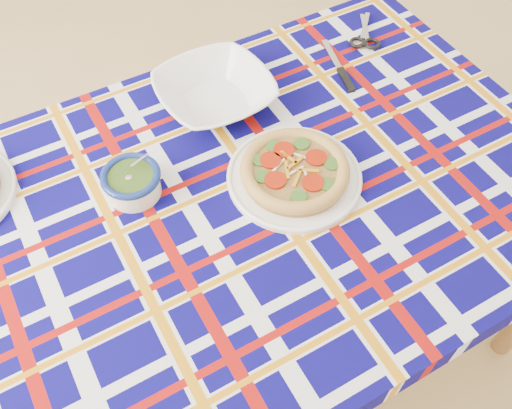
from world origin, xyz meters
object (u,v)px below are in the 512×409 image
object	(u,v)px
dining_table	(232,224)
main_focaccia_plate	(295,170)
pesto_bowl	(132,181)
serving_bowl	(215,93)

from	to	relation	value
dining_table	main_focaccia_plate	world-z (taller)	main_focaccia_plate
pesto_bowl	serving_bowl	distance (m)	0.31
main_focaccia_plate	serving_bowl	distance (m)	0.29
main_focaccia_plate	serving_bowl	bearing A→B (deg)	108.03
dining_table	serving_bowl	distance (m)	0.32
main_focaccia_plate	serving_bowl	world-z (taller)	serving_bowl
dining_table	main_focaccia_plate	bearing A→B (deg)	-2.24
dining_table	pesto_bowl	distance (m)	0.23
pesto_bowl	serving_bowl	world-z (taller)	pesto_bowl
dining_table	main_focaccia_plate	distance (m)	0.18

